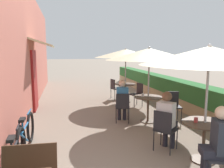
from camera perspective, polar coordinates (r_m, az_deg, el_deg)
name	(u,v)px	position (r m, az deg, el deg)	size (l,w,h in m)	color
cafe_facade_wall	(30,50)	(8.66, -20.52, 8.20)	(0.98, 13.61, 4.20)	#C66B5B
planter_hedge	(162,87)	(9.69, 12.81, -0.73)	(0.60, 12.61, 1.01)	tan
patio_table_near	(204,132)	(4.50, 22.97, -11.50)	(0.83, 0.83, 0.75)	brown
patio_umbrella_near	(209,56)	(4.25, 24.07, 6.78)	(2.49, 2.49, 2.19)	#B7B7BC
cafe_chair_near_right	(164,127)	(4.67, 13.53, -10.95)	(0.56, 0.56, 0.87)	#232328
seated_patron_near_right	(167,118)	(4.71, 14.15, -8.60)	(0.51, 0.50, 1.25)	#23232D
cafe_chair_near_back	(224,153)	(3.88, 27.23, -15.78)	(0.51, 0.51, 0.87)	#232328
seated_patron_near_back	(217,142)	(3.78, 25.78, -13.54)	(0.48, 0.44, 1.25)	#23232D
coffee_cup_near	(196,120)	(4.37, 21.07, -8.75)	(0.07, 0.07, 0.09)	#B73D3D
patio_table_mid	(148,103)	(6.48, 9.40, -4.91)	(0.83, 0.83, 0.75)	brown
patio_umbrella_mid	(149,54)	(6.31, 9.72, 7.70)	(2.49, 2.49, 2.19)	#B7B7BC
cafe_chair_mid_left	(173,104)	(6.73, 15.66, -5.02)	(0.48, 0.48, 0.87)	#232328
cafe_chair_mid_right	(122,105)	(6.34, 2.73, -5.54)	(0.48, 0.48, 0.87)	#232328
seated_patron_mid_right	(122,99)	(6.41, 2.70, -3.82)	(0.40, 0.46, 1.25)	#23232D
coffee_cup_mid	(143,95)	(6.38, 8.02, -2.92)	(0.07, 0.07, 0.09)	white
patio_table_far	(125,88)	(8.88, 3.51, -1.18)	(0.83, 0.83, 0.75)	brown
patio_umbrella_far	(126,53)	(8.76, 3.59, 7.98)	(2.49, 2.49, 2.19)	#B7B7BC
cafe_chair_far_left	(115,87)	(9.50, 0.77, -0.82)	(0.49, 0.49, 0.87)	#232328
cafe_chair_far_right	(137,93)	(8.31, 6.64, -2.22)	(0.49, 0.49, 0.87)	#232328
coffee_cup_far	(123,83)	(8.75, 2.79, 0.24)	(0.07, 0.07, 0.09)	teal
bicycle_leaning	(16,156)	(4.03, -23.89, -16.93)	(0.15, 1.74, 0.81)	black
bicycle_second	(26,135)	(4.91, -21.54, -12.20)	(0.11, 1.73, 0.79)	black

